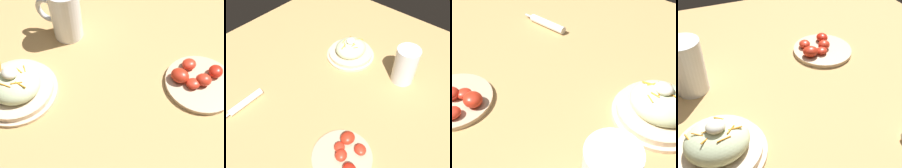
% 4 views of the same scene
% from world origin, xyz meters
% --- Properties ---
extents(ground_plane, '(1.43, 1.43, 0.00)m').
position_xyz_m(ground_plane, '(0.00, 0.00, 0.00)').
color(ground_plane, tan).
extents(salad_plate, '(0.22, 0.22, 0.10)m').
position_xyz_m(salad_plate, '(0.22, 0.11, 0.03)').
color(salad_plate, beige).
rests_on(salad_plate, ground_plane).
extents(beer_mug, '(0.15, 0.09, 0.16)m').
position_xyz_m(beer_mug, '(0.25, -0.15, 0.07)').
color(beer_mug, white).
rests_on(beer_mug, ground_plane).
extents(tomato_plate, '(0.20, 0.20, 0.05)m').
position_xyz_m(tomato_plate, '(-0.19, -0.19, 0.01)').
color(tomato_plate, '#D1B28E').
rests_on(tomato_plate, ground_plane).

